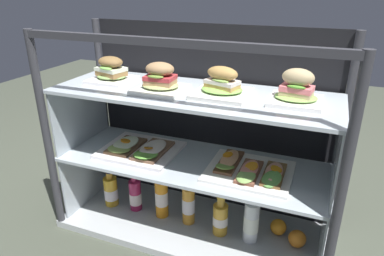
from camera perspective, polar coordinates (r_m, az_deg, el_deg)
name	(u,v)px	position (r m, az deg, el deg)	size (l,w,h in m)	color
ground_plane	(192,230)	(1.72, 0.00, -16.35)	(6.00, 6.00, 0.02)	#44493C
case_base_deck	(192,225)	(1.71, 0.00, -15.65)	(1.21, 0.45, 0.03)	#B8BDBF
case_frame	(202,122)	(1.56, 1.66, 0.97)	(1.21, 0.45, 0.92)	#333338
riser_lower_tier	(192,194)	(1.60, 0.00, -10.81)	(1.14, 0.39, 0.31)	silver
shelf_lower_glass	(192,163)	(1.52, 0.00, -5.68)	(1.16, 0.40, 0.01)	silver
riser_upper_tier	(192,130)	(1.45, 0.00, -0.25)	(1.14, 0.39, 0.30)	silver
shelf_upper_glass	(192,94)	(1.40, 0.00, 5.65)	(1.16, 0.40, 0.01)	silver
plated_roll_sandwich_near_right_corner	(111,72)	(1.58, -13.11, 8.99)	(0.18, 0.18, 0.11)	white
plated_roll_sandwich_left_of_center	(160,81)	(1.40, -5.24, 7.69)	(0.19, 0.19, 0.12)	white
plated_roll_sandwich_mid_right	(222,86)	(1.35, 5.00, 6.94)	(0.21, 0.21, 0.11)	white
plated_roll_sandwich_right_of_center	(297,91)	(1.31, 16.76, 5.83)	(0.19, 0.19, 0.13)	white
open_sandwich_tray_near_right_corner	(140,149)	(1.60, -8.60, -3.38)	(0.34, 0.29, 0.06)	white
open_sandwich_tray_far_right	(249,170)	(1.43, 9.31, -6.78)	(0.34, 0.29, 0.05)	white
juice_bottle_back_right	(111,191)	(1.82, -13.15, -9.99)	(0.07, 0.07, 0.20)	gold
juice_bottle_front_fourth	(135,195)	(1.76, -9.30, -10.78)	(0.06, 0.06, 0.21)	#9C1F49
juice_bottle_front_left_end	(161,197)	(1.68, -5.07, -11.22)	(0.06, 0.06, 0.25)	orange
juice_bottle_back_left	(189,203)	(1.65, -0.51, -12.24)	(0.06, 0.06, 0.24)	gold
juice_bottle_front_middle	(220,218)	(1.60, 4.67, -14.50)	(0.07, 0.07, 0.20)	gold
juice_bottle_front_right_end	(251,221)	(1.56, 9.69, -14.82)	(0.07, 0.07, 0.25)	white
orange_fruit_beside_bottles	(297,239)	(1.62, 16.85, -16.97)	(0.07, 0.07, 0.07)	orange
orange_fruit_near_left_post	(278,227)	(1.66, 13.96, -15.47)	(0.07, 0.07, 0.07)	orange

